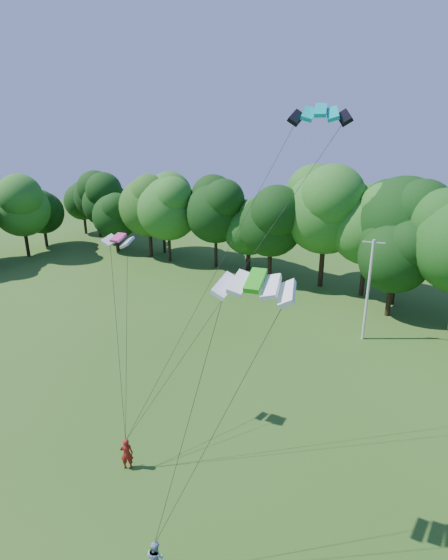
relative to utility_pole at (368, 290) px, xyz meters
The scene contains 9 objects.
ground 28.55m from the utility_pole, 102.38° to the right, with size 160.00×160.00×0.00m, color #275015.
utility_pole is the anchor object (origin of this frame).
kite_flyer_left 22.85m from the utility_pole, 102.91° to the right, with size 0.68×0.44×1.85m, color maroon.
kite_flyer_right 25.57m from the utility_pole, 89.44° to the right, with size 0.81×0.63×1.66m, color #8BAAC1.
kite_teal 18.97m from the utility_pole, 86.95° to the right, with size 3.06×2.21×0.69m.
kite_green 23.19m from the utility_pole, 83.59° to the right, with size 3.08×2.03×0.56m.
kite_pink 21.74m from the utility_pole, 112.53° to the right, with size 1.84×1.15×0.36m.
tree_back_west 33.46m from the utility_pole, 167.06° to the left, with size 8.68×8.68×12.62m.
tree_back_center 10.48m from the utility_pole, 91.59° to the left, with size 9.69×9.69×14.09m.
Camera 1 is at (15.99, -6.52, 17.18)m, focal length 28.00 mm.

